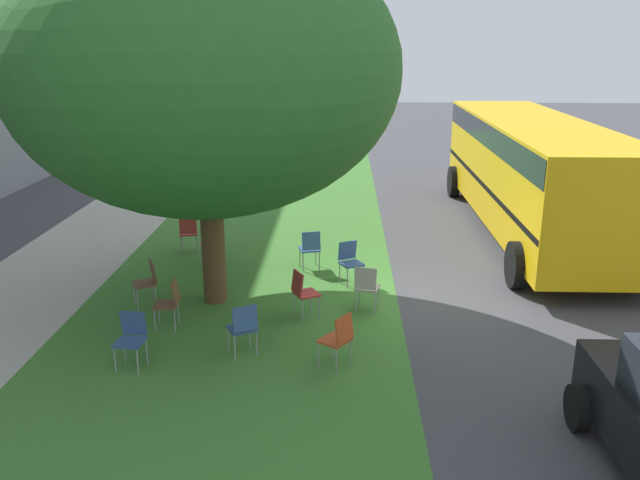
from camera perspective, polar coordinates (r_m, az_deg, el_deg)
ground at (r=13.02m, az=7.53°, el=-4.98°), size 80.00×80.00×0.00m
grass_verge at (r=13.10m, az=-6.59°, el=-4.79°), size 48.00×6.00×0.01m
sidewalk_strip at (r=14.42m, az=-24.20°, el=-4.16°), size 48.00×2.80×0.01m
street_tree at (r=12.01m, az=-9.95°, el=14.23°), size 6.87×6.87×6.86m
chair_0 at (r=12.15m, az=4.05°, el=-3.89°), size 0.51×0.50×0.88m
chair_1 at (r=12.82m, az=-14.66°, el=-3.29°), size 0.55×0.56×0.88m
chair_2 at (r=10.12m, az=1.60°, el=-8.35°), size 0.58×0.58×0.88m
chair_3 at (r=14.82m, az=-9.25°, el=-0.15°), size 0.58×0.57×0.88m
chair_4 at (r=11.88m, az=-1.48°, el=-4.35°), size 0.56×0.57×0.88m
chair_5 at (r=10.55m, az=-15.98°, el=-7.94°), size 0.47×0.46×0.88m
chair_6 at (r=14.29m, az=-0.85°, el=-0.59°), size 0.52×0.51×0.88m
chair_7 at (r=13.51m, az=2.59°, el=-1.66°), size 0.56×0.56×0.88m
chair_8 at (r=10.55m, az=-6.65°, el=-7.35°), size 0.56×0.56×0.88m
chair_9 at (r=11.73m, az=-12.84°, el=-5.10°), size 0.44×0.45×0.88m
chair_10 at (r=15.76m, az=-11.29°, el=0.78°), size 0.50×0.49×0.88m
school_bus at (r=17.61m, az=17.83°, el=6.16°), size 10.40×2.80×2.88m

